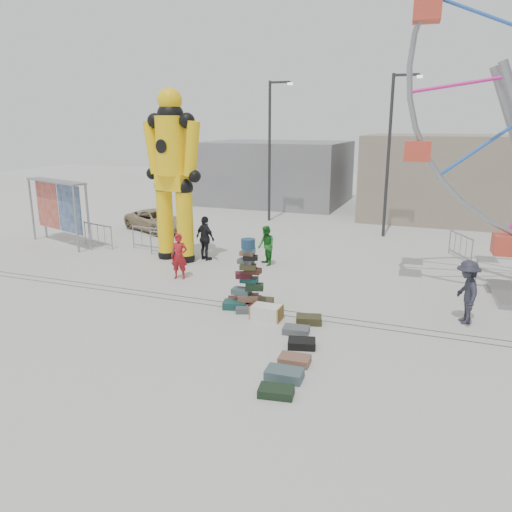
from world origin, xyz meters
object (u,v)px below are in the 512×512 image
at_px(pedestrian_black, 205,238).
at_px(pedestrian_red, 179,256).
at_px(suitcase_tower, 248,288).
at_px(steamer_trunk, 267,312).
at_px(lamp_post_left, 271,145).
at_px(crash_test_dummy, 173,170).
at_px(parked_suv, 157,220).
at_px(barricade_dummy_a, 98,235).
at_px(barricade_dummy_b, 151,239).
at_px(pedestrian_grey, 467,292).
at_px(barricade_wheel_front, 472,281).
at_px(pedestrian_green, 266,246).
at_px(barricade_dummy_c, 172,244).
at_px(barricade_wheel_back, 460,246).
at_px(lamp_post_right, 391,148).
at_px(banner_scaffold, 57,197).

bearing_deg(pedestrian_black, pedestrian_red, 120.22).
distance_m(suitcase_tower, pedestrian_red, 4.03).
bearing_deg(steamer_trunk, lamp_post_left, 110.36).
xyz_separation_m(crash_test_dummy, parked_suv, (-3.97, 4.85, -3.26)).
distance_m(barricade_dummy_a, parked_suv, 4.12).
relative_size(barricade_dummy_b, pedestrian_grey, 1.06).
bearing_deg(pedestrian_grey, barricade_wheel_front, 159.05).
xyz_separation_m(suitcase_tower, barricade_dummy_a, (-9.69, 5.00, -0.08)).
relative_size(lamp_post_left, pedestrian_grey, 4.25).
xyz_separation_m(suitcase_tower, crash_test_dummy, (-5.02, 4.21, 3.20)).
bearing_deg(pedestrian_green, pedestrian_grey, 23.40).
height_order(barricade_wheel_front, parked_suv, parked_suv).
distance_m(steamer_trunk, barricade_dummy_c, 8.43).
distance_m(barricade_dummy_c, barricade_wheel_back, 12.51).
relative_size(barricade_wheel_back, pedestrian_grey, 1.06).
bearing_deg(pedestrian_grey, barricade_dummy_b, -122.65).
bearing_deg(pedestrian_grey, pedestrian_green, -131.69).
bearing_deg(lamp_post_left, steamer_trunk, -71.02).
bearing_deg(pedestrian_red, pedestrian_black, 82.53).
relative_size(pedestrian_red, pedestrian_green, 1.05).
relative_size(barricade_dummy_b, pedestrian_red, 1.16).
distance_m(lamp_post_right, banner_scaffold, 16.34).
bearing_deg(pedestrian_grey, lamp_post_right, -177.26).
bearing_deg(barricade_wheel_back, barricade_dummy_c, -96.99).
bearing_deg(pedestrian_grey, suitcase_tower, -95.68).
xyz_separation_m(banner_scaffold, pedestrian_black, (7.80, -0.05, -1.37)).
bearing_deg(lamp_post_right, lamp_post_left, 164.05).
height_order(barricade_dummy_b, pedestrian_red, pedestrian_red).
xyz_separation_m(lamp_post_right, pedestrian_red, (-6.32, -10.22, -3.62)).
bearing_deg(barricade_dummy_a, parked_suv, 95.32).
relative_size(banner_scaffold, barricade_dummy_c, 2.13).
relative_size(barricade_dummy_b, barricade_dummy_c, 1.00).
bearing_deg(lamp_post_left, parked_suv, -133.36).
xyz_separation_m(steamer_trunk, barricade_wheel_front, (5.75, 4.33, 0.34)).
relative_size(banner_scaffold, pedestrian_green, 2.61).
bearing_deg(barricade_dummy_a, pedestrian_black, 11.37).
relative_size(lamp_post_left, parked_suv, 1.95).
distance_m(lamp_post_right, barricade_wheel_back, 6.29).
height_order(lamp_post_right, barricade_wheel_back, lamp_post_right).
bearing_deg(parked_suv, pedestrian_green, -94.03).
bearing_deg(pedestrian_black, pedestrian_green, -151.51).
xyz_separation_m(barricade_dummy_c, barricade_wheel_back, (11.86, 4.00, 0.00)).
height_order(banner_scaffold, parked_suv, banner_scaffold).
xyz_separation_m(suitcase_tower, barricade_wheel_front, (6.63, 3.59, -0.08)).
height_order(banner_scaffold, pedestrian_green, banner_scaffold).
xyz_separation_m(pedestrian_red, parked_suv, (-5.45, 7.16, -0.29)).
bearing_deg(pedestrian_red, parked_suv, 114.05).
relative_size(barricade_dummy_c, pedestrian_grey, 1.06).
xyz_separation_m(lamp_post_left, barricade_wheel_front, (10.85, -10.52, -3.93)).
bearing_deg(parked_suv, pedestrian_black, -106.22).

